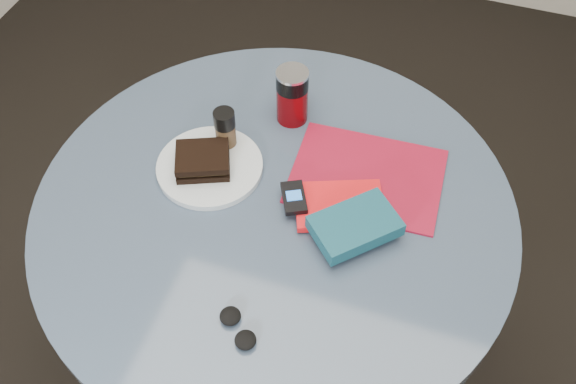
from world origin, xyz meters
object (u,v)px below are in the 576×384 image
(novel, at_px, (355,226))
(red_book, at_px, (339,205))
(table, at_px, (275,247))
(headphones, at_px, (238,328))
(magazine, at_px, (367,176))
(mp3_player, at_px, (294,198))
(plate, at_px, (210,167))
(soda_can, at_px, (292,96))
(sandwich, at_px, (203,161))
(pepper_grinder, at_px, (225,130))

(novel, bearing_deg, red_book, 84.07)
(table, xyz_separation_m, headphones, (0.04, -0.29, 0.17))
(magazine, xyz_separation_m, mp3_player, (-0.12, -0.12, 0.02))
(plate, xyz_separation_m, soda_can, (0.12, 0.21, 0.06))
(novel, relative_size, mp3_player, 1.79)
(table, distance_m, mp3_player, 0.19)
(novel, xyz_separation_m, headphones, (-0.14, -0.26, -0.03))
(red_book, bearing_deg, table, 171.02)
(headphones, bearing_deg, mp3_player, 89.03)
(table, relative_size, sandwich, 7.18)
(mp3_player, bearing_deg, soda_can, 109.46)
(table, height_order, plate, plate)
(soda_can, relative_size, magazine, 0.43)
(pepper_grinder, bearing_deg, plate, -98.40)
(sandwich, relative_size, red_book, 0.78)
(magazine, distance_m, headphones, 0.44)
(plate, distance_m, pepper_grinder, 0.09)
(pepper_grinder, bearing_deg, sandwich, -103.81)
(table, relative_size, novel, 6.11)
(sandwich, bearing_deg, soda_can, 59.42)
(soda_can, xyz_separation_m, magazine, (0.21, -0.12, -0.07))
(table, distance_m, headphones, 0.34)
(red_book, height_order, headphones, headphones)
(table, height_order, pepper_grinder, pepper_grinder)
(table, xyz_separation_m, novel, (0.18, -0.03, 0.20))
(plate, relative_size, red_book, 1.28)
(plate, distance_m, magazine, 0.34)
(pepper_grinder, xyz_separation_m, novel, (0.33, -0.14, -0.02))
(soda_can, height_order, pepper_grinder, soda_can)
(magazine, bearing_deg, soda_can, 147.77)
(mp3_player, height_order, headphones, mp3_player)
(plate, height_order, mp3_player, mp3_player)
(sandwich, bearing_deg, plate, 44.82)
(mp3_player, bearing_deg, red_book, 13.41)
(soda_can, bearing_deg, mp3_player, -70.54)
(mp3_player, bearing_deg, novel, -14.03)
(soda_can, distance_m, headphones, 0.55)
(table, bearing_deg, pepper_grinder, 142.90)
(mp3_player, bearing_deg, plate, 169.95)
(novel, distance_m, mp3_player, 0.14)
(soda_can, distance_m, novel, 0.36)
(red_book, bearing_deg, plate, 155.77)
(magazine, relative_size, headphones, 3.24)
(red_book, xyz_separation_m, novel, (0.05, -0.06, 0.02))
(plate, bearing_deg, table, -14.88)
(red_book, relative_size, novel, 1.09)
(red_book, xyz_separation_m, mp3_player, (-0.09, -0.02, 0.01))
(sandwich, xyz_separation_m, pepper_grinder, (0.02, 0.08, 0.02))
(red_book, bearing_deg, soda_can, 107.26)
(plate, xyz_separation_m, mp3_player, (0.20, -0.04, 0.02))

